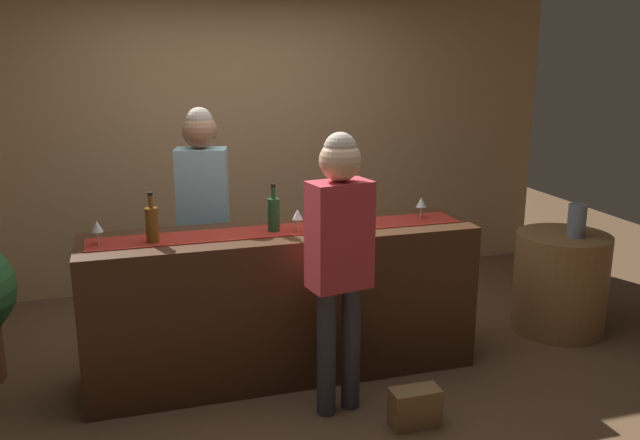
# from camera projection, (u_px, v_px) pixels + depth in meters

# --- Properties ---
(ground_plane) EXTENTS (10.00, 10.00, 0.00)m
(ground_plane) POSITION_uv_depth(u_px,v_px,m) (284.00, 371.00, 4.42)
(ground_plane) COLOR brown
(back_wall) EXTENTS (6.00, 0.12, 2.90)m
(back_wall) POSITION_uv_depth(u_px,v_px,m) (229.00, 121.00, 5.82)
(back_wall) COLOR tan
(back_wall) RESTS_ON ground
(bar_counter) EXTENTS (2.46, 0.60, 0.96)m
(bar_counter) POSITION_uv_depth(u_px,v_px,m) (283.00, 303.00, 4.30)
(bar_counter) COLOR #3D2314
(bar_counter) RESTS_ON ground
(counter_runner_cloth) EXTENTS (2.34, 0.28, 0.01)m
(counter_runner_cloth) POSITION_uv_depth(u_px,v_px,m) (282.00, 230.00, 4.18)
(counter_runner_cloth) COLOR maroon
(counter_runner_cloth) RESTS_ON bar_counter
(wine_bottle_amber) EXTENTS (0.07, 0.07, 0.30)m
(wine_bottle_amber) POSITION_uv_depth(u_px,v_px,m) (152.00, 224.00, 3.89)
(wine_bottle_amber) COLOR brown
(wine_bottle_amber) RESTS_ON bar_counter
(wine_bottle_clear) EXTENTS (0.07, 0.07, 0.30)m
(wine_bottle_clear) POSITION_uv_depth(u_px,v_px,m) (330.00, 210.00, 4.24)
(wine_bottle_clear) COLOR #B2C6C1
(wine_bottle_clear) RESTS_ON bar_counter
(wine_bottle_green) EXTENTS (0.07, 0.07, 0.30)m
(wine_bottle_green) POSITION_uv_depth(u_px,v_px,m) (274.00, 214.00, 4.13)
(wine_bottle_green) COLOR #194723
(wine_bottle_green) RESTS_ON bar_counter
(wine_glass_near_customer) EXTENTS (0.07, 0.07, 0.14)m
(wine_glass_near_customer) POSITION_uv_depth(u_px,v_px,m) (421.00, 203.00, 4.45)
(wine_glass_near_customer) COLOR silver
(wine_glass_near_customer) RESTS_ON bar_counter
(wine_glass_mid_counter) EXTENTS (0.07, 0.07, 0.14)m
(wine_glass_mid_counter) POSITION_uv_depth(u_px,v_px,m) (97.00, 227.00, 3.85)
(wine_glass_mid_counter) COLOR silver
(wine_glass_mid_counter) RESTS_ON bar_counter
(wine_glass_far_end) EXTENTS (0.07, 0.07, 0.14)m
(wine_glass_far_end) POSITION_uv_depth(u_px,v_px,m) (298.00, 215.00, 4.13)
(wine_glass_far_end) COLOR silver
(wine_glass_far_end) RESTS_ON bar_counter
(bartender) EXTENTS (0.38, 0.28, 1.69)m
(bartender) POSITION_uv_depth(u_px,v_px,m) (203.00, 202.00, 4.58)
(bartender) COLOR #26262B
(bartender) RESTS_ON ground
(customer_sipping) EXTENTS (0.37, 0.26, 1.63)m
(customer_sipping) POSITION_uv_depth(u_px,v_px,m) (339.00, 246.00, 3.70)
(customer_sipping) COLOR #33333D
(customer_sipping) RESTS_ON ground
(round_side_table) EXTENTS (0.68, 0.68, 0.74)m
(round_side_table) POSITION_uv_depth(u_px,v_px,m) (560.00, 282.00, 5.00)
(round_side_table) COLOR olive
(round_side_table) RESTS_ON ground
(vase_on_side_table) EXTENTS (0.13, 0.13, 0.24)m
(vase_on_side_table) POSITION_uv_depth(u_px,v_px,m) (577.00, 221.00, 4.81)
(vase_on_side_table) COLOR slate
(vase_on_side_table) RESTS_ON round_side_table
(handbag) EXTENTS (0.28, 0.14, 0.22)m
(handbag) POSITION_uv_depth(u_px,v_px,m) (415.00, 407.00, 3.76)
(handbag) COLOR olive
(handbag) RESTS_ON ground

